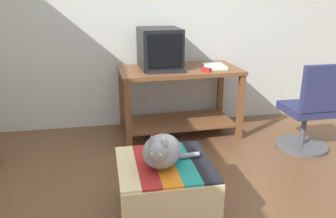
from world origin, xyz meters
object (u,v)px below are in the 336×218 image
Objects in this scene: keyboard at (165,71)px; office_chair at (309,113)px; ottoman_with_blanket at (165,189)px; stapler at (206,70)px; desk at (179,90)px; tv_monitor at (160,49)px; cat at (162,151)px; book at (214,66)px.

keyboard is 1.48m from office_chair.
ottoman_with_blanket is (-0.24, -1.30, -0.55)m from keyboard.
keyboard is 3.64× the size of stapler.
desk is 3.24× the size of keyboard.
stapler is (0.44, -0.27, -0.18)m from tv_monitor.
ottoman_with_blanket is at bearing 73.24° from cat.
desk is 0.40m from stapler.
cat is 1.48m from stapler.
book is at bearing -12.06° from tv_monitor.
stapler is (0.24, -0.20, 0.26)m from desk.
keyboard is 1.46× the size of book.
tv_monitor is at bearing 173.65° from book.
ottoman_with_blanket is 5.95× the size of stapler.
office_chair is at bearing 47.78° from cat.
desk is 1.98× the size of ottoman_with_blanket.
cat is (-0.83, -1.45, -0.25)m from book.
office_chair is (1.61, 0.84, -0.12)m from cat.
tv_monitor is at bearing 81.68° from ottoman_with_blanket.
keyboard reaches higher than desk.
keyboard is 0.87× the size of cat.
tv_monitor reaches higher than desk.
cat is 4.17× the size of stapler.
tv_monitor is 1.85× the size of book.
book is (0.56, 0.12, 0.00)m from keyboard.
office_chair is at bearing -35.00° from book.
office_chair is at bearing -31.75° from desk.
office_chair reaches higher than cat.
tv_monitor is at bearing 159.87° from desk.
stapler is (0.68, 1.29, 0.25)m from cat.
stapler reaches higher than desk.
cat is (-0.45, -1.49, 0.01)m from desk.
book is at bearing -7.60° from desk.
cat is (-0.27, -1.33, -0.24)m from keyboard.
book reaches higher than desk.
cat is at bearing -109.15° from desk.
tv_monitor is 4.60× the size of stapler.
stapler is at bearing -26.94° from office_chair.
book is 0.31× the size of office_chair.
book is (0.58, -0.10, -0.19)m from tv_monitor.
office_chair reaches higher than book.
keyboard reaches higher than ottoman_with_blanket.
office_chair is (1.16, -0.65, -0.12)m from desk.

